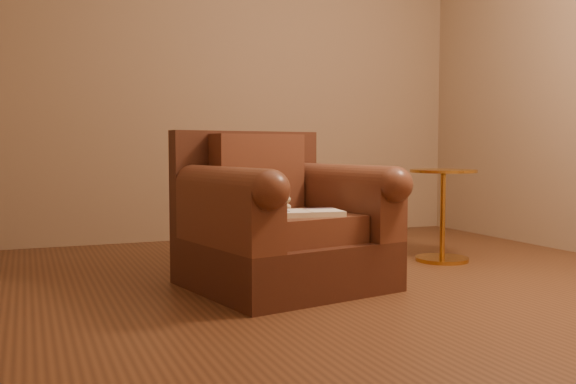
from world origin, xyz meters
name	(u,v)px	position (x,y,z in m)	size (l,w,h in m)	color
floor	(347,285)	(0.00, 0.00, 0.00)	(4.00, 4.00, 0.00)	brown
armchair	(280,226)	(-0.34, 0.12, 0.32)	(1.09, 1.05, 0.84)	#412115
teddy_bear	(273,195)	(-0.36, 0.20, 0.48)	(0.16, 0.19, 0.22)	#C5B18A
guidebook	(307,213)	(-0.29, -0.11, 0.41)	(0.37, 0.25, 0.03)	beige
side_table	(443,212)	(0.91, 0.41, 0.32)	(0.43, 0.43, 0.60)	#C18935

